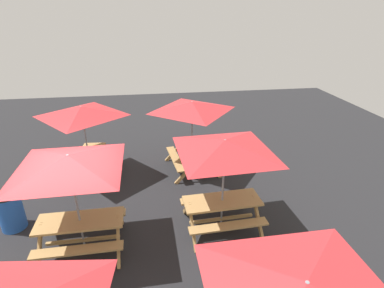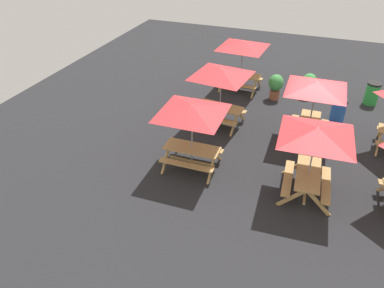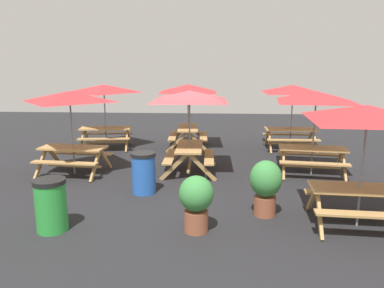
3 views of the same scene
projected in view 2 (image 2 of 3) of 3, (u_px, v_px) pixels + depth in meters
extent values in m
plane|color=#232326|center=(311.00, 138.00, 13.98)|extent=(26.00, 26.00, 0.00)
cube|color=tan|center=(383.00, 188.00, 10.97)|extent=(0.16, 0.80, 0.81)
cube|color=tan|center=(379.00, 142.00, 13.05)|extent=(0.13, 0.80, 0.81)
cube|color=tan|center=(380.00, 133.00, 13.61)|extent=(0.13, 0.80, 0.81)
cube|color=tan|center=(192.00, 148.00, 12.08)|extent=(1.81, 0.72, 0.05)
cube|color=tan|center=(186.00, 165.00, 11.81)|extent=(1.80, 0.28, 0.04)
cube|color=tan|center=(197.00, 147.00, 12.68)|extent=(1.80, 0.28, 0.04)
cube|color=tan|center=(166.00, 159.00, 12.22)|extent=(0.07, 0.80, 0.81)
cube|color=tan|center=(174.00, 147.00, 12.79)|extent=(0.07, 0.80, 0.81)
cube|color=tan|center=(211.00, 169.00, 11.78)|extent=(0.07, 0.80, 0.81)
cube|color=tan|center=(218.00, 156.00, 12.35)|extent=(0.07, 0.80, 0.81)
cube|color=tan|center=(192.00, 161.00, 12.37)|extent=(1.56, 0.09, 0.06)
cylinder|color=gray|center=(192.00, 137.00, 11.86)|extent=(0.04, 0.04, 2.30)
pyramid|color=red|center=(192.00, 109.00, 11.31)|extent=(2.83, 2.83, 0.28)
cube|color=tan|center=(310.00, 122.00, 13.51)|extent=(0.73, 1.81, 0.05)
cube|color=tan|center=(324.00, 131.00, 13.52)|extent=(0.29, 1.80, 0.04)
cube|color=tan|center=(293.00, 126.00, 13.83)|extent=(0.29, 1.80, 0.04)
cube|color=tan|center=(317.00, 143.00, 13.00)|extent=(0.80, 0.07, 0.81)
cube|color=tan|center=(295.00, 140.00, 13.20)|extent=(0.80, 0.07, 0.81)
cube|color=tan|center=(320.00, 122.00, 14.23)|extent=(0.80, 0.07, 0.81)
cube|color=tan|center=(300.00, 119.00, 14.43)|extent=(0.80, 0.07, 0.81)
cube|color=tan|center=(307.00, 134.00, 13.80)|extent=(0.09, 1.56, 0.06)
cylinder|color=gray|center=(312.00, 112.00, 13.29)|extent=(0.04, 0.04, 2.30)
pyramid|color=red|center=(317.00, 86.00, 12.74)|extent=(2.83, 2.83, 0.28)
cube|color=tan|center=(241.00, 75.00, 17.18)|extent=(1.84, 0.82, 0.05)
cube|color=tan|center=(237.00, 85.00, 16.92)|extent=(1.81, 0.38, 0.04)
cube|color=tan|center=(244.00, 76.00, 17.76)|extent=(1.81, 0.38, 0.04)
cube|color=tan|center=(222.00, 82.00, 17.38)|extent=(0.12, 0.80, 0.81)
cube|color=tan|center=(227.00, 77.00, 17.93)|extent=(0.12, 0.80, 0.81)
cube|color=tan|center=(254.00, 88.00, 16.84)|extent=(0.12, 0.80, 0.81)
cube|color=tan|center=(259.00, 82.00, 17.40)|extent=(0.12, 0.80, 0.81)
cube|color=tan|center=(240.00, 85.00, 17.47)|extent=(1.56, 0.18, 0.06)
cylinder|color=gray|center=(241.00, 66.00, 16.96)|extent=(0.04, 0.04, 2.30)
pyramid|color=red|center=(243.00, 44.00, 16.41)|extent=(2.82, 2.82, 0.28)
cube|color=tan|center=(220.00, 107.00, 14.51)|extent=(1.87, 0.91, 0.05)
cube|color=tan|center=(214.00, 119.00, 14.26)|extent=(1.82, 0.47, 0.04)
cube|color=tan|center=(225.00, 108.00, 15.08)|extent=(1.82, 0.47, 0.04)
cube|color=tan|center=(198.00, 115.00, 14.74)|extent=(0.16, 0.80, 0.81)
cube|color=tan|center=(206.00, 107.00, 15.28)|extent=(0.16, 0.80, 0.81)
cube|color=tan|center=(234.00, 124.00, 14.14)|extent=(0.16, 0.80, 0.81)
cube|color=tan|center=(241.00, 116.00, 14.68)|extent=(0.16, 0.80, 0.81)
cube|color=tan|center=(219.00, 118.00, 14.79)|extent=(1.56, 0.26, 0.06)
cylinder|color=gray|center=(220.00, 97.00, 14.29)|extent=(0.04, 0.04, 2.30)
pyramid|color=red|center=(221.00, 72.00, 13.73)|extent=(2.81, 2.81, 0.28)
cube|color=tan|center=(308.00, 174.00, 10.96)|extent=(0.79, 1.83, 0.05)
cube|color=tan|center=(326.00, 185.00, 10.98)|extent=(0.35, 1.81, 0.04)
cube|color=tan|center=(288.00, 178.00, 11.26)|extent=(0.35, 1.81, 0.04)
cube|color=tan|center=(318.00, 203.00, 10.45)|extent=(0.80, 0.10, 0.81)
cube|color=tan|center=(292.00, 198.00, 10.63)|extent=(0.80, 0.10, 0.81)
cube|color=tan|center=(320.00, 171.00, 11.69)|extent=(0.80, 0.10, 0.81)
cube|color=tan|center=(296.00, 166.00, 11.88)|extent=(0.80, 0.10, 0.81)
cube|color=tan|center=(305.00, 187.00, 11.24)|extent=(0.15, 1.56, 0.06)
cylinder|color=gray|center=(311.00, 162.00, 10.73)|extent=(0.04, 0.04, 2.30)
pyramid|color=red|center=(317.00, 132.00, 10.18)|extent=(2.82, 2.82, 0.28)
cylinder|color=blue|center=(338.00, 111.00, 14.80)|extent=(0.56, 0.56, 0.90)
cylinder|color=black|center=(341.00, 100.00, 14.54)|extent=(0.59, 0.59, 0.08)
cylinder|color=green|center=(372.00, 94.00, 16.11)|extent=(0.56, 0.56, 0.90)
cylinder|color=black|center=(375.00, 84.00, 15.84)|extent=(0.59, 0.59, 0.08)
cylinder|color=#935138|center=(274.00, 95.00, 16.66)|extent=(0.44, 0.44, 0.40)
ellipsoid|color=#3D8C42|center=(276.00, 83.00, 16.35)|extent=(0.64, 0.64, 0.74)
cylinder|color=#935138|center=(307.00, 92.00, 16.93)|extent=(0.44, 0.44, 0.40)
ellipsoid|color=#3D8C42|center=(309.00, 81.00, 16.64)|extent=(0.63, 0.63, 0.65)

